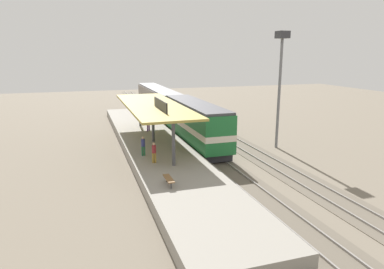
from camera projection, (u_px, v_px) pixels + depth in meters
name	position (u px, v px, depth m)	size (l,w,h in m)	color
ground_plane	(214.00, 145.00, 37.04)	(120.00, 120.00, 0.00)	#706656
track_near	(197.00, 146.00, 36.44)	(3.20, 110.00, 0.16)	#5F5649
track_far	(236.00, 143.00, 37.80)	(3.20, 110.00, 0.16)	#5F5649
platform	(154.00, 146.00, 34.97)	(6.00, 44.00, 0.90)	gray
station_canopy	(153.00, 106.00, 33.94)	(5.20, 18.00, 4.70)	#47474C
platform_bench	(169.00, 179.00, 23.29)	(0.44, 1.70, 0.50)	#333338
locomotive	(195.00, 123.00, 36.34)	(2.93, 14.43, 4.44)	#28282D
passenger_carriage_single	(158.00, 102.00, 53.04)	(2.90, 20.00, 4.24)	#28282D
light_mast	(281.00, 66.00, 34.14)	(1.10, 1.10, 11.70)	slate
person_waiting	(154.00, 152.00, 27.88)	(0.34, 0.34, 1.71)	olive
person_walking	(143.00, 145.00, 29.85)	(0.34, 0.34, 1.71)	#23603D
person_boarding	(148.00, 123.00, 39.39)	(0.34, 0.34, 1.71)	#663375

